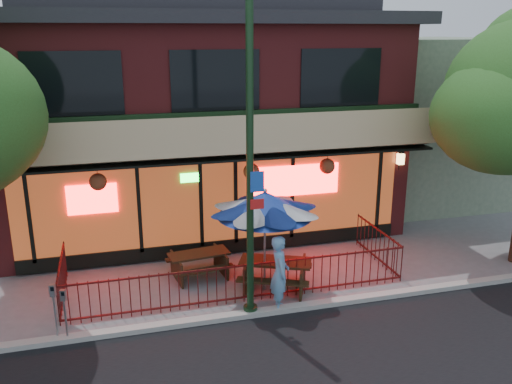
# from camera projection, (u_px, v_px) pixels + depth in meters

# --- Properties ---
(ground) EXTENTS (80.00, 80.00, 0.00)m
(ground) POSITION_uv_depth(u_px,v_px,m) (246.00, 306.00, 12.87)
(ground) COLOR gray
(ground) RESTS_ON ground
(curb) EXTENTS (80.00, 0.25, 0.12)m
(curb) POSITION_uv_depth(u_px,v_px,m) (251.00, 314.00, 12.39)
(curb) COLOR #999993
(curb) RESTS_ON ground
(restaurant_building) EXTENTS (12.96, 9.49, 8.05)m
(restaurant_building) POSITION_uv_depth(u_px,v_px,m) (193.00, 97.00, 18.25)
(restaurant_building) COLOR maroon
(restaurant_building) RESTS_ON ground
(neighbor_building) EXTENTS (6.00, 7.00, 6.00)m
(neighbor_building) POSITION_uv_depth(u_px,v_px,m) (418.00, 117.00, 21.40)
(neighbor_building) COLOR gray
(neighbor_building) RESTS_ON ground
(patio_fence) EXTENTS (8.44, 2.62, 1.00)m
(patio_fence) POSITION_uv_depth(u_px,v_px,m) (241.00, 273.00, 13.15)
(patio_fence) COLOR #4B1010
(patio_fence) RESTS_ON ground
(street_light) EXTENTS (0.43, 0.32, 7.00)m
(street_light) POSITION_uv_depth(u_px,v_px,m) (250.00, 183.00, 11.59)
(street_light) COLOR black
(street_light) RESTS_ON ground
(picnic_table_left) EXTENTS (1.71, 1.40, 0.67)m
(picnic_table_left) POSITION_uv_depth(u_px,v_px,m) (199.00, 261.00, 14.28)
(picnic_table_left) COLOR #322112
(picnic_table_left) RESTS_ON ground
(picnic_table_right) EXTENTS (2.17, 1.97, 0.76)m
(picnic_table_right) POSITION_uv_depth(u_px,v_px,m) (275.00, 270.00, 13.61)
(picnic_table_right) COLOR #332412
(picnic_table_right) RESTS_ON ground
(patio_umbrella) EXTENTS (2.33, 2.33, 2.66)m
(patio_umbrella) POSITION_uv_depth(u_px,v_px,m) (265.00, 204.00, 13.03)
(patio_umbrella) COLOR gray
(patio_umbrella) RESTS_ON ground
(pedestrian) EXTENTS (0.53, 0.72, 1.83)m
(pedestrian) POSITION_uv_depth(u_px,v_px,m) (280.00, 273.00, 12.46)
(pedestrian) COLOR #669DCC
(pedestrian) RESTS_ON ground
(parking_meter_near) EXTENTS (0.13, 0.12, 1.18)m
(parking_meter_near) POSITION_uv_depth(u_px,v_px,m) (64.00, 307.00, 11.18)
(parking_meter_near) COLOR gray
(parking_meter_near) RESTS_ON ground
(parking_meter_far) EXTENTS (0.13, 0.12, 1.29)m
(parking_meter_far) POSITION_uv_depth(u_px,v_px,m) (54.00, 303.00, 11.19)
(parking_meter_far) COLOR #989CA0
(parking_meter_far) RESTS_ON ground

